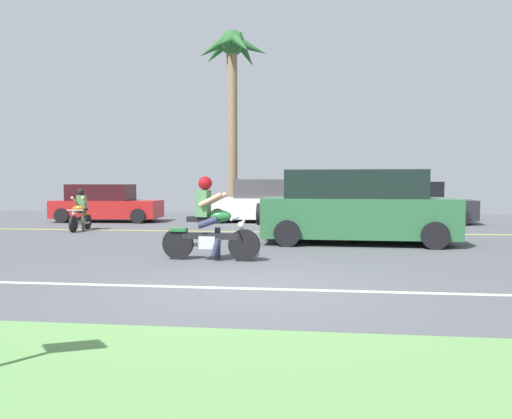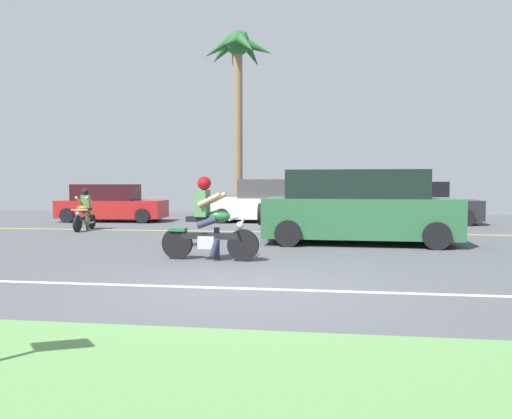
{
  "view_description": "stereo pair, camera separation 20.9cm",
  "coord_description": "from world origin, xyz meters",
  "px_view_note": "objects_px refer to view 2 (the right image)",
  "views": [
    {
      "loc": [
        0.97,
        -7.06,
        1.54
      ],
      "look_at": [
        -0.3,
        3.65,
        0.95
      ],
      "focal_mm": 34.65,
      "sensor_mm": 36.0,
      "label": 1
    },
    {
      "loc": [
        1.18,
        -7.03,
        1.54
      ],
      "look_at": [
        -0.3,
        3.65,
        0.95
      ],
      "focal_mm": 34.65,
      "sensor_mm": 36.0,
      "label": 2
    }
  ],
  "objects_px": {
    "suv_nearby": "(357,208)",
    "parked_car_0": "(111,204)",
    "parked_car_2": "(414,204)",
    "motorcyclist": "(209,225)",
    "parked_car_1": "(268,202)",
    "motorcyclist_distant": "(85,213)",
    "palm_tree_0": "(237,63)"
  },
  "relations": [
    {
      "from": "parked_car_2",
      "to": "motorcyclist_distant",
      "type": "distance_m",
      "value": 11.75
    },
    {
      "from": "parked_car_0",
      "to": "motorcyclist_distant",
      "type": "bearing_deg",
      "value": -78.35
    },
    {
      "from": "motorcyclist",
      "to": "suv_nearby",
      "type": "bearing_deg",
      "value": 46.12
    },
    {
      "from": "suv_nearby",
      "to": "parked_car_1",
      "type": "bearing_deg",
      "value": 115.41
    },
    {
      "from": "motorcyclist",
      "to": "palm_tree_0",
      "type": "distance_m",
      "value": 14.99
    },
    {
      "from": "parked_car_0",
      "to": "parked_car_1",
      "type": "distance_m",
      "value": 6.22
    },
    {
      "from": "motorcyclist",
      "to": "parked_car_1",
      "type": "distance_m",
      "value": 9.53
    },
    {
      "from": "motorcyclist",
      "to": "parked_car_2",
      "type": "bearing_deg",
      "value": 59.68
    },
    {
      "from": "suv_nearby",
      "to": "palm_tree_0",
      "type": "height_order",
      "value": "palm_tree_0"
    },
    {
      "from": "motorcyclist_distant",
      "to": "palm_tree_0",
      "type": "bearing_deg",
      "value": 66.0
    },
    {
      "from": "parked_car_0",
      "to": "parked_car_1",
      "type": "xyz_separation_m",
      "value": [
        6.19,
        0.55,
        0.08
      ]
    },
    {
      "from": "motorcyclist",
      "to": "parked_car_1",
      "type": "relative_size",
      "value": 0.45
    },
    {
      "from": "parked_car_2",
      "to": "suv_nearby",
      "type": "bearing_deg",
      "value": -111.55
    },
    {
      "from": "motorcyclist",
      "to": "suv_nearby",
      "type": "height_order",
      "value": "suv_nearby"
    },
    {
      "from": "suv_nearby",
      "to": "parked_car_0",
      "type": "height_order",
      "value": "suv_nearby"
    },
    {
      "from": "motorcyclist",
      "to": "parked_car_2",
      "type": "relative_size",
      "value": 0.44
    },
    {
      "from": "suv_nearby",
      "to": "parked_car_1",
      "type": "distance_m",
      "value": 6.99
    },
    {
      "from": "motorcyclist",
      "to": "motorcyclist_distant",
      "type": "relative_size",
      "value": 1.23
    },
    {
      "from": "motorcyclist",
      "to": "motorcyclist_distant",
      "type": "xyz_separation_m",
      "value": [
        -5.36,
        5.41,
        -0.13
      ]
    },
    {
      "from": "parked_car_1",
      "to": "motorcyclist_distant",
      "type": "xyz_separation_m",
      "value": [
        -5.46,
        -4.12,
        -0.2
      ]
    },
    {
      "from": "parked_car_0",
      "to": "parked_car_2",
      "type": "distance_m",
      "value": 11.73
    },
    {
      "from": "parked_car_0",
      "to": "motorcyclist_distant",
      "type": "distance_m",
      "value": 3.65
    },
    {
      "from": "suv_nearby",
      "to": "parked_car_2",
      "type": "bearing_deg",
      "value": 68.45
    },
    {
      "from": "parked_car_1",
      "to": "motorcyclist",
      "type": "bearing_deg",
      "value": -90.57
    },
    {
      "from": "suv_nearby",
      "to": "parked_car_0",
      "type": "relative_size",
      "value": 1.19
    },
    {
      "from": "parked_car_2",
      "to": "motorcyclist_distant",
      "type": "xyz_separation_m",
      "value": [
        -10.98,
        -4.19,
        -0.16
      ]
    },
    {
      "from": "parked_car_1",
      "to": "palm_tree_0",
      "type": "height_order",
      "value": "palm_tree_0"
    },
    {
      "from": "suv_nearby",
      "to": "parked_car_2",
      "type": "height_order",
      "value": "suv_nearby"
    },
    {
      "from": "palm_tree_0",
      "to": "parked_car_0",
      "type": "bearing_deg",
      "value": -134.07
    },
    {
      "from": "parked_car_2",
      "to": "parked_car_1",
      "type": "bearing_deg",
      "value": -179.26
    },
    {
      "from": "motorcyclist",
      "to": "suv_nearby",
      "type": "xyz_separation_m",
      "value": [
        3.09,
        3.22,
        0.2
      ]
    },
    {
      "from": "motorcyclist",
      "to": "parked_car_2",
      "type": "xyz_separation_m",
      "value": [
        5.62,
        9.6,
        0.03
      ]
    }
  ]
}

